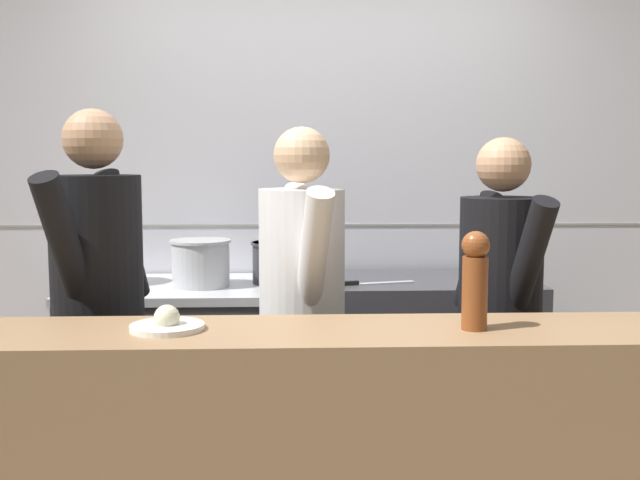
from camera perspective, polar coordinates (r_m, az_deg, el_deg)
The scene contains 12 objects.
wall_back_tiled at distance 3.99m, azimuth -0.03°, elevation 3.33°, with size 8.00×0.06×2.60m.
oven_range at distance 3.76m, azimuth -9.33°, elevation -10.11°, with size 1.20×0.71×0.90m.
prep_counter at distance 3.79m, azimuth 8.27°, elevation -9.85°, with size 0.99×0.65×0.92m.
stock_pot at distance 3.77m, azimuth -15.47°, elevation -1.61°, with size 0.27×0.27×0.20m.
sauce_pot at distance 3.59m, azimuth -9.07°, elevation -1.65°, with size 0.29×0.29×0.22m.
braising_pot at distance 3.66m, azimuth -3.05°, elevation -1.62°, with size 0.29×0.29×0.20m.
chefs_knife at distance 3.50m, azimuth 3.66°, elevation -3.29°, with size 0.38×0.12×0.02m.
plated_dish_main at distance 2.36m, azimuth -11.58°, elevation -6.27°, with size 0.23×0.23×0.08m.
pepper_mill at distance 2.34m, azimuth 11.73°, elevation -2.86°, with size 0.09×0.09×0.31m.
chef_head_cook at distance 2.97m, azimuth -16.54°, elevation -4.99°, with size 0.42×0.73×1.69m.
chef_sous at distance 2.91m, azimuth -1.37°, elevation -5.66°, with size 0.39×0.71×1.62m.
chef_line at distance 3.03m, azimuth 13.51°, elevation -5.77°, with size 0.39×0.69×1.58m.
Camera 1 is at (-0.16, -2.48, 1.50)m, focal length 42.00 mm.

